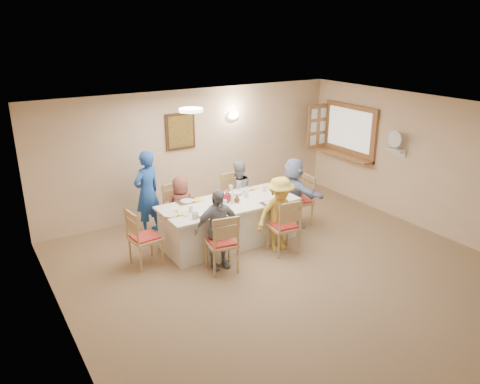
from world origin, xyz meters
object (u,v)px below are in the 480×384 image
diner_back_right (238,192)px  diner_right_end (293,193)px  dining_table (229,223)px  diner_front_left (218,229)px  chair_right_end (298,200)px  desk_fan (396,142)px  chair_back_left (179,210)px  chair_front_right (284,225)px  caregiver (147,193)px  diner_back_left (181,207)px  condiment_ketchup (226,197)px  serving_hatch (350,131)px  chair_back_right (235,198)px  chair_left_end (145,237)px  diner_front_right (280,214)px  chair_front_left (222,242)px

diner_back_right → diner_right_end: 1.07m
dining_table → diner_front_left: 0.95m
chair_right_end → diner_front_left: (-2.15, -0.68, 0.17)m
desk_fan → chair_back_left: bearing=159.3°
chair_front_right → caregiver: caregiver is taller
diner_back_left → diner_back_right: bearing=-175.9°
chair_back_left → caregiver: bearing=135.2°
dining_table → condiment_ketchup: size_ratio=10.66×
condiment_ketchup → serving_hatch: bearing=10.9°
chair_back_right → desk_fan: bearing=-27.7°
diner_back_left → condiment_ketchup: (0.55, -0.68, 0.30)m
chair_back_left → chair_front_right: 2.00m
serving_hatch → diner_front_left: 4.33m
diner_front_left → chair_front_right: bearing=-1.2°
serving_hatch → chair_right_end: size_ratio=1.53×
desk_fan → diner_front_left: bearing=180.0°
desk_fan → chair_left_end: desk_fan is taller
diner_back_right → diner_front_right: (0.00, -1.36, 0.03)m
dining_table → chair_right_end: (1.55, -0.00, 0.11)m
chair_left_end → chair_right_end: size_ratio=0.99×
chair_back_right → chair_right_end: (0.95, -0.80, 0.02)m
chair_right_end → diner_front_right: size_ratio=0.75×
chair_back_left → diner_front_left: (0.00, -1.48, 0.19)m
diner_back_right → chair_left_end: bearing=15.5°
chair_front_right → diner_front_left: (-1.20, 0.12, 0.17)m
dining_table → chair_back_right: 1.00m
diner_right_end → caregiver: (-2.47, 1.15, 0.11)m
diner_back_left → chair_left_end: bearing=39.7°
chair_back_right → chair_front_right: 1.60m
chair_front_right → diner_front_left: diner_front_left is taller
desk_fan → condiment_ketchup: (-3.37, 0.68, -0.68)m
chair_back_right → caregiver: (-1.65, 0.35, 0.32)m
dining_table → diner_front_left: bearing=-131.4°
chair_left_end → serving_hatch: bearing=-88.6°
serving_hatch → desk_fan: (-0.11, -1.35, 0.05)m
chair_front_left → condiment_ketchup: (0.55, 0.80, 0.38)m
diner_front_left → caregiver: (-0.45, 1.83, 0.13)m
chair_front_right → diner_back_right: size_ratio=0.78×
dining_table → chair_left_end: (-1.55, -0.00, 0.10)m
chair_back_right → diner_front_right: (-0.00, -1.48, 0.18)m
desk_fan → diner_front_right: bearing=179.9°
chair_front_left → caregiver: caregiver is taller
diner_back_right → serving_hatch: bearing=177.7°
diner_front_left → diner_right_end: 2.13m
chair_left_end → chair_front_left: bearing=-136.3°
diner_right_end → condiment_ketchup: 1.48m
caregiver → condiment_ketchup: size_ratio=6.96×
desk_fan → diner_right_end: desk_fan is taller
serving_hatch → diner_right_end: size_ratio=1.11×
serving_hatch → diner_back_left: 4.14m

